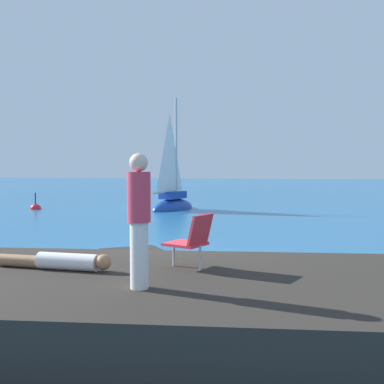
{
  "coord_description": "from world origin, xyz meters",
  "views": [
    {
      "loc": [
        2.3,
        -9.32,
        2.12
      ],
      "look_at": [
        -1.23,
        9.75,
        1.07
      ],
      "focal_mm": 41.2,
      "sensor_mm": 36.0,
      "label": 1
    }
  ],
  "objects_px": {
    "marker_buoy": "(36,209)",
    "sailboat_near": "(173,203)",
    "beach_chair": "(192,238)",
    "person_standing": "(139,217)",
    "person_sunbather": "(59,261)"
  },
  "relations": [
    {
      "from": "sailboat_near",
      "to": "person_standing",
      "type": "relative_size",
      "value": 3.87
    },
    {
      "from": "person_sunbather",
      "to": "person_standing",
      "type": "distance_m",
      "value": 1.77
    },
    {
      "from": "marker_buoy",
      "to": "sailboat_near",
      "type": "bearing_deg",
      "value": 9.04
    },
    {
      "from": "sailboat_near",
      "to": "person_sunbather",
      "type": "xyz_separation_m",
      "value": [
        2.08,
        -16.18,
        0.45
      ]
    },
    {
      "from": "person_sunbather",
      "to": "sailboat_near",
      "type": "bearing_deg",
      "value": -79.18
    },
    {
      "from": "beach_chair",
      "to": "marker_buoy",
      "type": "xyz_separation_m",
      "value": [
        -10.96,
        14.68,
        -1.11
      ]
    },
    {
      "from": "sailboat_near",
      "to": "marker_buoy",
      "type": "relative_size",
      "value": 5.55
    },
    {
      "from": "sailboat_near",
      "to": "marker_buoy",
      "type": "xyz_separation_m",
      "value": [
        -7.02,
        -1.12,
        -0.33
      ]
    },
    {
      "from": "beach_chair",
      "to": "marker_buoy",
      "type": "relative_size",
      "value": 0.71
    },
    {
      "from": "person_sunbather",
      "to": "marker_buoy",
      "type": "bearing_deg",
      "value": -55.36
    },
    {
      "from": "sailboat_near",
      "to": "person_sunbather",
      "type": "distance_m",
      "value": 16.32
    },
    {
      "from": "person_standing",
      "to": "marker_buoy",
      "type": "relative_size",
      "value": 1.43
    },
    {
      "from": "person_sunbather",
      "to": "marker_buoy",
      "type": "xyz_separation_m",
      "value": [
        -9.11,
        15.06,
        -0.79
      ]
    },
    {
      "from": "person_standing",
      "to": "marker_buoy",
      "type": "distance_m",
      "value": 19.05
    },
    {
      "from": "sailboat_near",
      "to": "beach_chair",
      "type": "distance_m",
      "value": 16.3
    }
  ]
}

